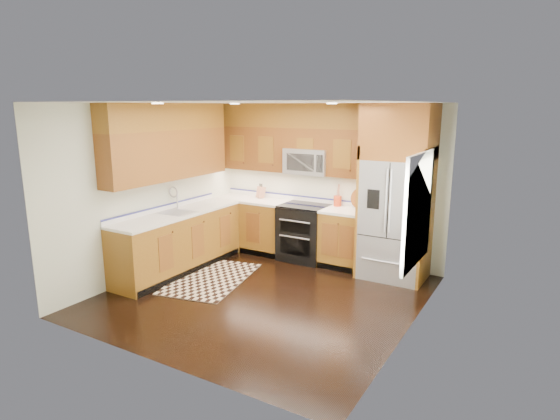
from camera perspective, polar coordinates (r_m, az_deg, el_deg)
The scene contains 16 objects.
ground at distance 6.56m, azimuth -2.04°, elevation -10.37°, with size 4.00×4.00×0.00m, color black.
wall_back at distance 7.90m, azimuth 5.73°, elevation 3.36°, with size 4.00×0.02×2.60m, color silver.
wall_left at distance 7.42m, azimuth -15.26°, elevation 2.39°, with size 0.02×4.00×2.60m, color silver.
wall_right at distance 5.39m, azimuth 16.10°, elevation -1.44°, with size 0.02×4.00×2.60m, color silver.
window at distance 5.56m, azimuth 16.46°, elevation 0.03°, with size 0.04×1.10×1.30m.
base_cabinets at distance 7.77m, azimuth -6.17°, elevation -3.22°, with size 2.85×3.00×0.90m.
countertop at distance 7.67m, azimuth -4.88°, elevation 0.21°, with size 2.86×3.01×0.04m.
upper_cabinets at distance 7.61m, azimuth -5.10°, elevation 8.52°, with size 2.85×3.00×1.15m.
range at distance 7.89m, azimuth 2.93°, elevation -2.77°, with size 0.76×0.67×0.95m.
microwave at distance 7.78m, azimuth 3.47°, elevation 5.94°, with size 0.76×0.40×0.42m.
refrigerator at distance 7.11m, azimuth 14.00°, elevation 2.04°, with size 0.98×0.75×2.60m.
sink_faucet at distance 7.46m, azimuth -12.45°, elevation 0.17°, with size 0.54×0.44×0.37m.
rug at distance 7.22m, azimuth -8.34°, elevation -8.25°, with size 0.98×1.64×0.01m, color black.
knife_block at distance 8.39m, azimuth -2.35°, elevation 2.20°, with size 0.13×0.15×0.26m.
utensil_crock at distance 7.74m, azimuth 7.04°, elevation 1.39°, with size 0.15×0.15×0.37m.
cutting_board at distance 7.66m, azimuth 9.67°, elevation 0.30°, with size 0.33×0.33×0.02m, color brown.
Camera 1 is at (3.26, -5.08, 2.56)m, focal length 30.00 mm.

